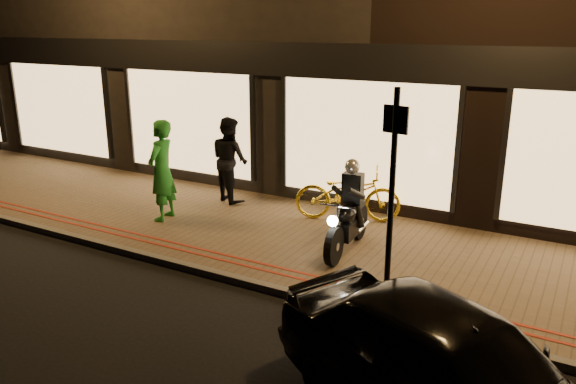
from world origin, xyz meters
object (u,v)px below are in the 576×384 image
(motorcycle, at_px, (349,216))
(person_green, at_px, (162,170))
(sign_post, at_px, (392,190))
(parked_car, at_px, (452,373))
(bicycle_gold, at_px, (348,194))

(motorcycle, relative_size, person_green, 0.98)
(motorcycle, height_order, sign_post, sign_post)
(sign_post, height_order, person_green, sign_post)
(motorcycle, xyz_separation_m, sign_post, (1.28, -1.63, 1.06))
(motorcycle, relative_size, parked_car, 0.49)
(bicycle_gold, xyz_separation_m, parked_car, (3.24, -4.97, 0.01))
(parked_car, bearing_deg, motorcycle, 61.19)
(bicycle_gold, bearing_deg, motorcycle, -176.35)
(motorcycle, xyz_separation_m, parked_car, (2.61, -3.55, -0.06))
(parked_car, bearing_deg, person_green, 88.17)
(sign_post, distance_m, bicycle_gold, 3.77)
(bicycle_gold, relative_size, person_green, 1.04)
(sign_post, relative_size, parked_car, 0.75)
(motorcycle, height_order, person_green, person_green)
(motorcycle, xyz_separation_m, person_green, (-3.84, -0.31, 0.38))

